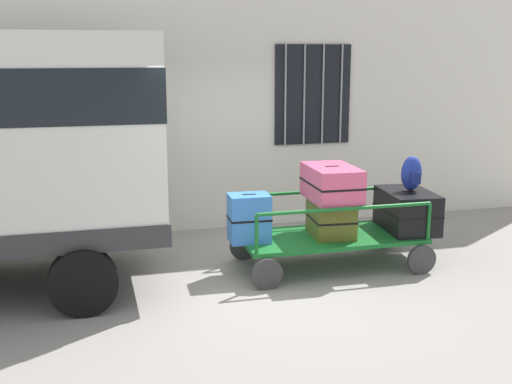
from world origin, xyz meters
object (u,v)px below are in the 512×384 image
object	(u,v)px
suitcase_midleft_middle	(332,183)
suitcase_center_bottom	(407,210)
luggage_cart	(330,240)
suitcase_left_bottom	(249,218)
backpack	(412,174)
suitcase_midleft_bottom	(331,218)

from	to	relation	value
suitcase_midleft_middle	suitcase_center_bottom	size ratio (longest dim) A/B	0.94
luggage_cart	suitcase_left_bottom	distance (m)	1.10
luggage_cart	backpack	bearing A→B (deg)	-0.91
suitcase_left_bottom	suitcase_center_bottom	size ratio (longest dim) A/B	0.60
suitcase_left_bottom	backpack	distance (m)	2.15
suitcase_left_bottom	suitcase_midleft_middle	world-z (taller)	suitcase_midleft_middle
backpack	suitcase_center_bottom	bearing A→B (deg)	171.97
suitcase_left_bottom	suitcase_midleft_bottom	xyz separation A→B (m)	(1.04, -0.02, -0.06)
suitcase_left_bottom	backpack	size ratio (longest dim) A/B	1.32
suitcase_left_bottom	suitcase_midleft_bottom	size ratio (longest dim) A/B	0.87
luggage_cart	suitcase_center_bottom	distance (m)	1.08
suitcase_midleft_bottom	backpack	size ratio (longest dim) A/B	1.52
suitcase_left_bottom	luggage_cart	bearing A→B (deg)	-0.20
suitcase_left_bottom	suitcase_midleft_middle	distance (m)	1.10
suitcase_midleft_bottom	suitcase_midleft_middle	bearing A→B (deg)	90.00
suitcase_midleft_middle	backpack	xyz separation A→B (m)	(1.07, -0.00, 0.07)
luggage_cart	backpack	world-z (taller)	backpack
suitcase_left_bottom	suitcase_center_bottom	xyz separation A→B (m)	(2.07, -0.02, -0.04)
suitcase_midleft_bottom	backpack	xyz separation A→B (m)	(1.07, 0.00, 0.50)
suitcase_left_bottom	suitcase_midleft_bottom	world-z (taller)	suitcase_left_bottom
suitcase_midleft_bottom	suitcase_left_bottom	bearing A→B (deg)	178.81
luggage_cart	suitcase_midleft_bottom	size ratio (longest dim) A/B	3.45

